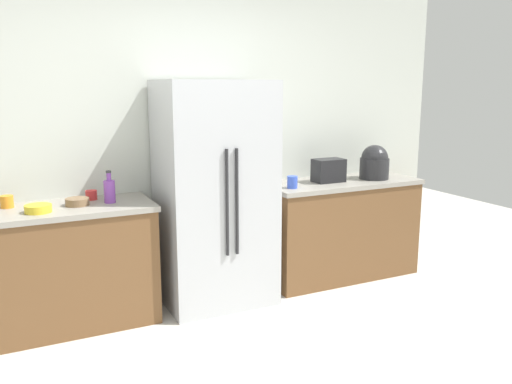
{
  "coord_description": "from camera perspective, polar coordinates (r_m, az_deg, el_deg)",
  "views": [
    {
      "loc": [
        -1.35,
        -2.47,
        1.77
      ],
      "look_at": [
        0.08,
        0.45,
        1.11
      ],
      "focal_mm": 37.34,
      "sensor_mm": 36.0,
      "label": 1
    }
  ],
  "objects": [
    {
      "name": "bowl_b",
      "position": [
        4.08,
        -18.59,
        -1.0
      ],
      "size": [
        0.17,
        0.17,
        0.05
      ],
      "primitive_type": "cylinder",
      "color": "brown",
      "rests_on": "counter_left"
    },
    {
      "name": "kitchen_back_panel",
      "position": [
        4.53,
        -8.7,
        6.29
      ],
      "size": [
        5.28,
        0.1,
        2.74
      ],
      "primitive_type": "cube",
      "color": "silver",
      "rests_on": "ground_plane"
    },
    {
      "name": "rice_cooker",
      "position": [
        5.06,
        12.57,
        3.03
      ],
      "size": [
        0.27,
        0.27,
        0.32
      ],
      "color": "#262628",
      "rests_on": "counter_right"
    },
    {
      "name": "bottle_a",
      "position": [
        4.09,
        -15.42,
        0.16
      ],
      "size": [
        0.08,
        0.08,
        0.24
      ],
      "color": "purple",
      "rests_on": "counter_left"
    },
    {
      "name": "bowl_a",
      "position": [
        3.95,
        -22.3,
        -1.65
      ],
      "size": [
        0.18,
        0.18,
        0.05
      ],
      "primitive_type": "cylinder",
      "color": "yellow",
      "rests_on": "counter_left"
    },
    {
      "name": "counter_right",
      "position": [
        5.02,
        8.88,
        -3.86
      ],
      "size": [
        1.46,
        0.61,
        0.91
      ],
      "color": "brown",
      "rests_on": "ground_plane"
    },
    {
      "name": "counter_left",
      "position": [
        4.19,
        -19.21,
        -7.48
      ],
      "size": [
        1.22,
        0.61,
        0.91
      ],
      "color": "brown",
      "rests_on": "ground_plane"
    },
    {
      "name": "refrigerator",
      "position": [
        4.29,
        -4.4,
        -0.23
      ],
      "size": [
        0.87,
        0.69,
        1.8
      ],
      "color": "#B7BABF",
      "rests_on": "ground_plane"
    },
    {
      "name": "toaster",
      "position": [
        4.83,
        7.77,
        2.31
      ],
      "size": [
        0.27,
        0.18,
        0.21
      ],
      "primitive_type": "cube",
      "color": "black",
      "rests_on": "counter_right"
    },
    {
      "name": "cup_a",
      "position": [
        4.18,
        -25.13,
        -0.95
      ],
      "size": [
        0.09,
        0.09,
        0.09
      ],
      "primitive_type": "cylinder",
      "color": "orange",
      "rests_on": "counter_left"
    },
    {
      "name": "cup_b",
      "position": [
        4.51,
        3.91,
        1.06
      ],
      "size": [
        0.09,
        0.09,
        0.1
      ],
      "primitive_type": "cylinder",
      "color": "blue",
      "rests_on": "counter_right"
    },
    {
      "name": "cup_c",
      "position": [
        4.24,
        -17.23,
        -0.31
      ],
      "size": [
        0.09,
        0.09,
        0.07
      ],
      "primitive_type": "cylinder",
      "color": "red",
      "rests_on": "counter_left"
    }
  ]
}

